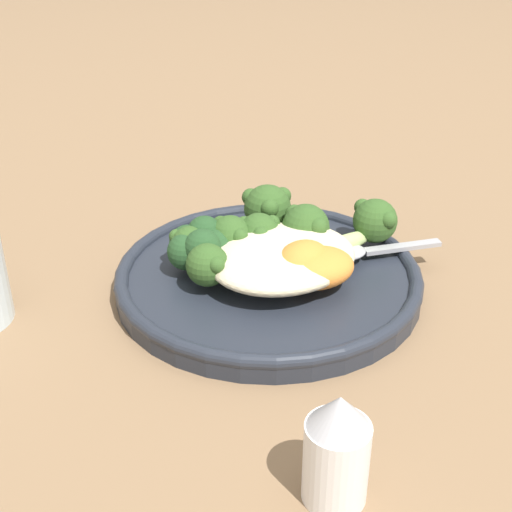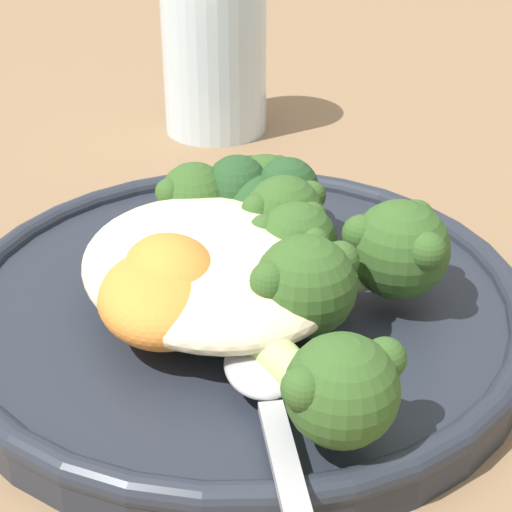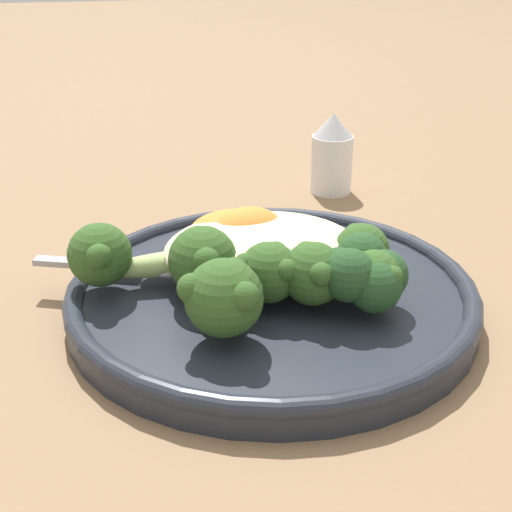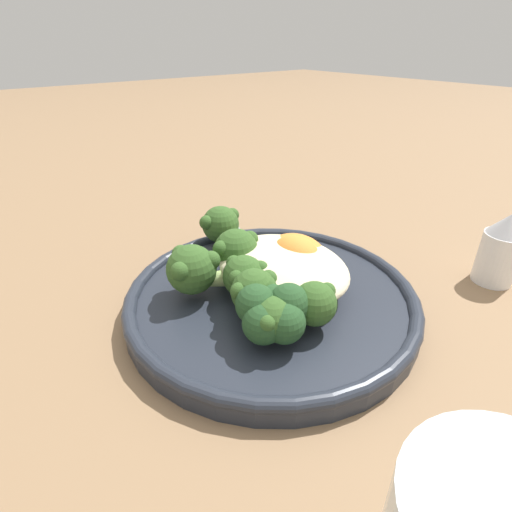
% 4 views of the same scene
% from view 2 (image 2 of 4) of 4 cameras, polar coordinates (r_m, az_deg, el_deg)
% --- Properties ---
extents(ground_plane, '(4.00, 4.00, 0.00)m').
position_cam_2_polar(ground_plane, '(0.40, -1.65, -3.99)').
color(ground_plane, '#846647').
extents(plate, '(0.26, 0.26, 0.02)m').
position_cam_2_polar(plate, '(0.39, -0.66, -3.06)').
color(plate, '#232833').
rests_on(plate, ground_plane).
extents(quinoa_mound, '(0.13, 0.11, 0.03)m').
position_cam_2_polar(quinoa_mound, '(0.36, -3.02, -0.70)').
color(quinoa_mound, beige).
rests_on(quinoa_mound, plate).
extents(broccoli_stalk_0, '(0.13, 0.05, 0.04)m').
position_cam_2_polar(broccoli_stalk_0, '(0.30, 3.87, -7.72)').
color(broccoli_stalk_0, '#ADC675').
rests_on(broccoli_stalk_0, plate).
extents(broccoli_stalk_1, '(0.08, 0.07, 0.04)m').
position_cam_2_polar(broccoli_stalk_1, '(0.34, 2.06, -2.02)').
color(broccoli_stalk_1, '#ADC675').
rests_on(broccoli_stalk_1, plate).
extents(broccoli_stalk_2, '(0.07, 0.12, 0.04)m').
position_cam_2_polar(broccoli_stalk_2, '(0.37, 7.56, 0.00)').
color(broccoli_stalk_2, '#ADC675').
rests_on(broccoli_stalk_2, plate).
extents(broccoli_stalk_3, '(0.04, 0.08, 0.04)m').
position_cam_2_polar(broccoli_stalk_3, '(0.37, 1.54, 0.37)').
color(broccoli_stalk_3, '#ADC675').
rests_on(broccoli_stalk_3, plate).
extents(broccoli_stalk_4, '(0.06, 0.10, 0.04)m').
position_cam_2_polar(broccoli_stalk_4, '(0.39, 1.17, 2.08)').
color(broccoli_stalk_4, '#ADC675').
rests_on(broccoli_stalk_4, plate).
extents(broccoli_stalk_5, '(0.09, 0.10, 0.03)m').
position_cam_2_polar(broccoli_stalk_5, '(0.41, -0.35, 3.01)').
color(broccoli_stalk_5, '#ADC675').
rests_on(broccoli_stalk_5, plate).
extents(broccoli_stalk_6, '(0.11, 0.07, 0.03)m').
position_cam_2_polar(broccoli_stalk_6, '(0.40, -3.97, 2.27)').
color(broccoli_stalk_6, '#ADC675').
rests_on(broccoli_stalk_6, plate).
extents(sweet_potato_chunk_0, '(0.05, 0.04, 0.03)m').
position_cam_2_polar(sweet_potato_chunk_0, '(0.35, -5.60, -1.50)').
color(sweet_potato_chunk_0, orange).
rests_on(sweet_potato_chunk_0, plate).
extents(sweet_potato_chunk_1, '(0.08, 0.07, 0.03)m').
position_cam_2_polar(sweet_potato_chunk_1, '(0.35, -6.31, -2.69)').
color(sweet_potato_chunk_1, orange).
rests_on(sweet_potato_chunk_1, plate).
extents(kale_tuft, '(0.05, 0.06, 0.04)m').
position_cam_2_polar(kale_tuft, '(0.42, 0.47, 4.34)').
color(kale_tuft, '#234723').
rests_on(kale_tuft, plate).
extents(spoon, '(0.11, 0.06, 0.01)m').
position_cam_2_polar(spoon, '(0.31, 0.70, -8.63)').
color(spoon, '#A3A3A8').
rests_on(spoon, plate).
extents(water_glass, '(0.07, 0.07, 0.11)m').
position_cam_2_polar(water_glass, '(0.59, -2.79, 13.29)').
color(water_glass, silver).
rests_on(water_glass, ground_plane).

